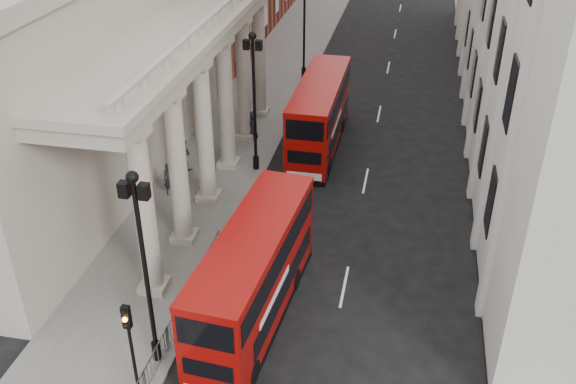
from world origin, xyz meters
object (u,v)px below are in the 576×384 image
object	(u,v)px
lamp_post_south	(144,259)
traffic_light	(129,337)
pedestrian_a	(170,179)
pedestrian_c	(252,125)
lamp_post_mid	(254,93)
bus_far	(319,114)
lamp_post_north	(304,18)
pedestrian_b	(184,155)
bus_near	(254,274)

from	to	relation	value
lamp_post_south	traffic_light	size ratio (longest dim) A/B	1.93
pedestrian_a	pedestrian_c	xyz separation A→B (m)	(2.74, 7.88, 0.03)
pedestrian_a	lamp_post_mid	bearing A→B (deg)	11.31
lamp_post_south	bus_far	xyz separation A→B (m)	(3.20, 19.83, -2.59)
lamp_post_north	pedestrian_b	world-z (taller)	lamp_post_north
traffic_light	bus_far	size ratio (longest dim) A/B	0.42
lamp_post_south	pedestrian_a	bearing A→B (deg)	108.07
lamp_post_south	pedestrian_c	world-z (taller)	lamp_post_south
pedestrian_a	pedestrian_b	bearing A→B (deg)	61.10
lamp_post_south	lamp_post_north	xyz separation A→B (m)	(0.00, 32.00, 0.00)
lamp_post_north	pedestrian_a	bearing A→B (deg)	-101.22
traffic_light	bus_near	size ratio (longest dim) A/B	0.42
pedestrian_b	traffic_light	bearing A→B (deg)	118.73
lamp_post_south	pedestrian_a	distance (m)	13.29
lamp_post_north	pedestrian_b	size ratio (longest dim) A/B	4.36
pedestrian_c	lamp_post_south	bearing A→B (deg)	-53.03
bus_near	pedestrian_c	bearing A→B (deg)	109.28
pedestrian_a	lamp_post_south	bearing A→B (deg)	-105.31
lamp_post_north	bus_far	size ratio (longest dim) A/B	0.81
pedestrian_a	pedestrian_c	distance (m)	8.34
pedestrian_a	traffic_light	bearing A→B (deg)	-107.38
pedestrian_a	bus_far	bearing A→B (deg)	13.88
bus_far	traffic_light	bearing A→B (deg)	-97.69
lamp_post_north	bus_far	bearing A→B (deg)	-75.29
lamp_post_mid	lamp_post_north	distance (m)	16.00
bus_near	traffic_light	bearing A→B (deg)	-115.23
lamp_post_mid	pedestrian_b	xyz separation A→B (m)	(-4.18, -0.95, -3.84)
lamp_post_north	bus_near	bearing A→B (deg)	-83.79
bus_near	pedestrian_b	bearing A→B (deg)	126.49
lamp_post_north	bus_near	distance (m)	29.05
lamp_post_mid	pedestrian_c	size ratio (longest dim) A/B	4.32
pedestrian_a	bus_near	bearing A→B (deg)	-84.76
lamp_post_south	pedestrian_a	size ratio (longest dim) A/B	4.44
lamp_post_mid	pedestrian_a	xyz separation A→B (m)	(-3.95, -3.90, -3.85)
lamp_post_south	lamp_post_mid	distance (m)	16.00
traffic_light	bus_far	bearing A→B (deg)	81.93
lamp_post_mid	traffic_light	world-z (taller)	lamp_post_mid
lamp_post_mid	bus_near	xyz separation A→B (m)	(3.13, -12.76, -2.65)
traffic_light	lamp_post_south	bearing A→B (deg)	92.84
pedestrian_b	bus_near	bearing A→B (deg)	136.41
lamp_post_mid	bus_far	distance (m)	5.62
lamp_post_south	bus_far	distance (m)	20.25
bus_near	pedestrian_a	bearing A→B (deg)	133.36
pedestrian_b	pedestrian_c	size ratio (longest dim) A/B	0.99
lamp_post_mid	lamp_post_north	size ratio (longest dim) A/B	1.00
traffic_light	bus_near	xyz separation A→B (m)	(3.03, 5.26, -0.84)
lamp_post_south	bus_near	size ratio (longest dim) A/B	0.82
bus_near	pedestrian_b	world-z (taller)	bus_near
traffic_light	pedestrian_a	size ratio (longest dim) A/B	2.29
lamp_post_south	lamp_post_north	size ratio (longest dim) A/B	1.00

